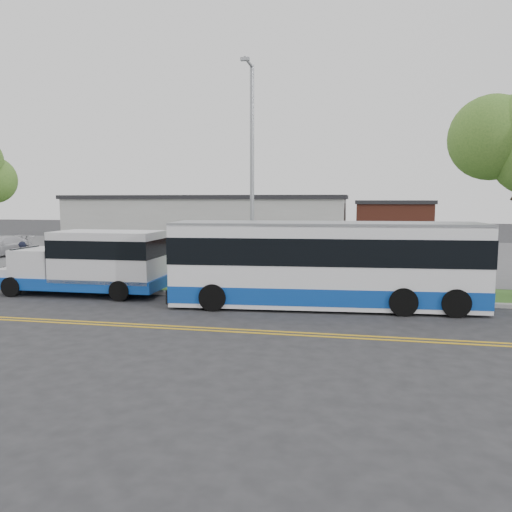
% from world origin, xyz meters
% --- Properties ---
extents(ground, '(140.00, 140.00, 0.00)m').
position_xyz_m(ground, '(0.00, 0.00, 0.00)').
color(ground, '#28282B').
rests_on(ground, ground).
extents(lane_line_north, '(70.00, 0.12, 0.01)m').
position_xyz_m(lane_line_north, '(0.00, -3.85, 0.01)').
color(lane_line_north, gold).
rests_on(lane_line_north, ground).
extents(lane_line_south, '(70.00, 0.12, 0.01)m').
position_xyz_m(lane_line_south, '(0.00, -4.15, 0.01)').
color(lane_line_south, gold).
rests_on(lane_line_south, ground).
extents(curb, '(80.00, 0.30, 0.15)m').
position_xyz_m(curb, '(0.00, 1.10, 0.07)').
color(curb, '#9E9B93').
rests_on(curb, ground).
extents(verge, '(80.00, 3.30, 0.10)m').
position_xyz_m(verge, '(0.00, 2.90, 0.05)').
color(verge, '#2C521B').
rests_on(verge, ground).
extents(parking_lot, '(80.00, 25.00, 0.10)m').
position_xyz_m(parking_lot, '(0.00, 17.00, 0.05)').
color(parking_lot, '#4C4C4F').
rests_on(parking_lot, ground).
extents(commercial_building, '(25.40, 10.40, 4.35)m').
position_xyz_m(commercial_building, '(-6.00, 27.00, 2.18)').
color(commercial_building, '#9E9E99').
rests_on(commercial_building, ground).
extents(brick_wing, '(6.30, 7.30, 3.90)m').
position_xyz_m(brick_wing, '(10.50, 26.00, 1.96)').
color(brick_wing, brown).
rests_on(brick_wing, ground).
extents(streetlight_near, '(0.35, 1.53, 9.50)m').
position_xyz_m(streetlight_near, '(3.00, 2.73, 5.23)').
color(streetlight_near, gray).
rests_on(streetlight_near, verge).
extents(shuttle_bus, '(7.00, 2.42, 2.67)m').
position_xyz_m(shuttle_bus, '(-3.28, 0.49, 1.43)').
color(shuttle_bus, '#0E3F9E').
rests_on(shuttle_bus, ground).
extents(transit_bus, '(11.48, 3.46, 3.14)m').
position_xyz_m(transit_bus, '(6.31, 0.01, 1.59)').
color(transit_bus, white).
rests_on(transit_bus, ground).
extents(pedestrian, '(0.86, 0.77, 1.96)m').
position_xyz_m(pedestrian, '(-7.62, 1.90, 1.08)').
color(pedestrian, black).
rests_on(pedestrian, verge).
extents(parked_car_a, '(2.59, 5.06, 1.59)m').
position_xyz_m(parked_car_a, '(-6.49, 11.38, 0.89)').
color(parked_car_a, silver).
rests_on(parked_car_a, parking_lot).
extents(parked_car_b, '(2.62, 4.89, 1.35)m').
position_xyz_m(parked_car_b, '(-16.39, 11.50, 0.77)').
color(parked_car_b, silver).
rests_on(parked_car_b, parking_lot).
extents(grocery_bag_left, '(0.32, 0.32, 0.32)m').
position_xyz_m(grocery_bag_left, '(-7.92, 1.65, 0.26)').
color(grocery_bag_left, white).
rests_on(grocery_bag_left, verge).
extents(grocery_bag_right, '(0.32, 0.32, 0.32)m').
position_xyz_m(grocery_bag_right, '(-7.32, 2.15, 0.26)').
color(grocery_bag_right, white).
rests_on(grocery_bag_right, verge).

